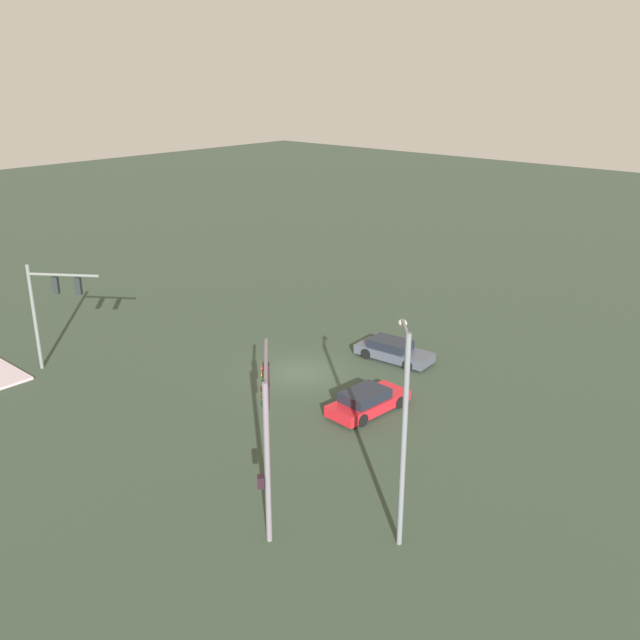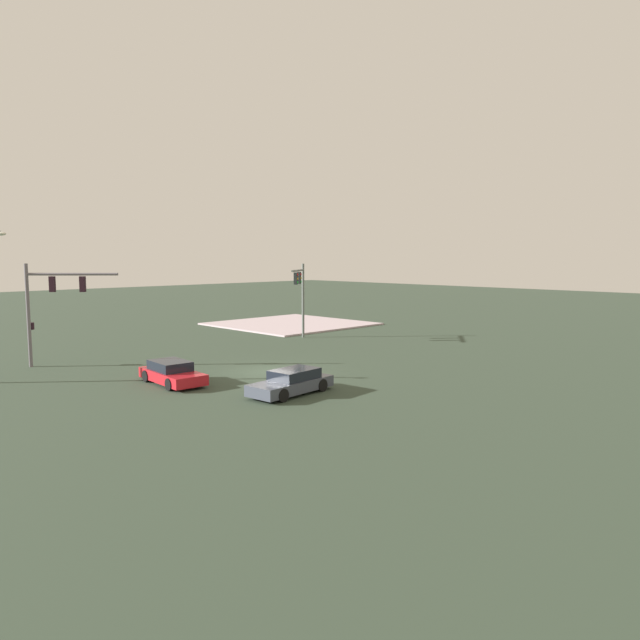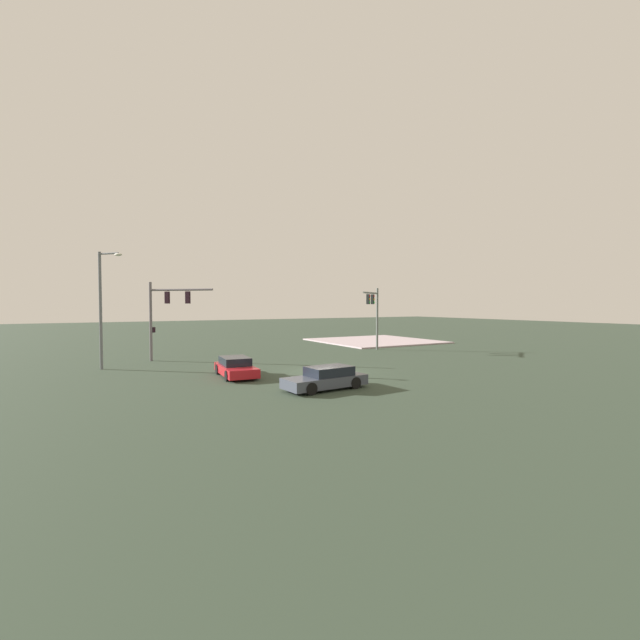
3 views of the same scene
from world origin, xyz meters
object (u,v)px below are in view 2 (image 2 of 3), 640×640
object	(u,v)px
traffic_signal_opposite_side	(300,289)
sedan_car_approaching	(172,373)
sedan_car_waiting_far	(292,382)
traffic_signal_near_corner	(49,298)

from	to	relation	value
traffic_signal_opposite_side	sedan_car_approaching	world-z (taller)	traffic_signal_opposite_side
sedan_car_approaching	sedan_car_waiting_far	size ratio (longest dim) A/B	0.97
traffic_signal_opposite_side	sedan_car_waiting_far	size ratio (longest dim) A/B	1.31
traffic_signal_near_corner	sedan_car_waiting_far	size ratio (longest dim) A/B	1.34
sedan_car_waiting_far	sedan_car_approaching	bearing A→B (deg)	-69.56
sedan_car_waiting_far	traffic_signal_opposite_side	bearing A→B (deg)	-139.27
sedan_car_approaching	sedan_car_waiting_far	xyz separation A→B (m)	(-6.24, -2.98, -0.00)
traffic_signal_opposite_side	traffic_signal_near_corner	bearing A→B (deg)	-40.66
traffic_signal_near_corner	traffic_signal_opposite_side	distance (m)	19.28
traffic_signal_opposite_side	sedan_car_waiting_far	world-z (taller)	traffic_signal_opposite_side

